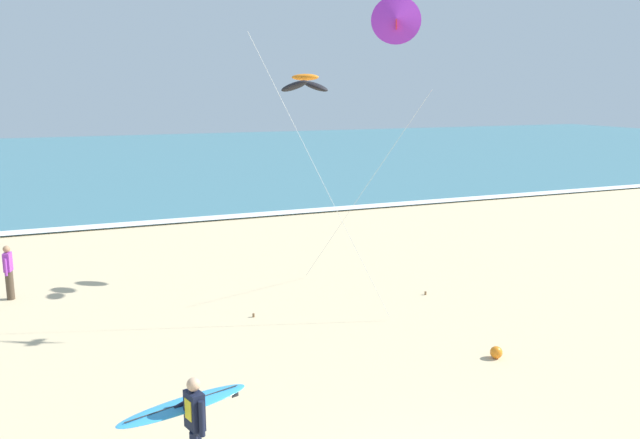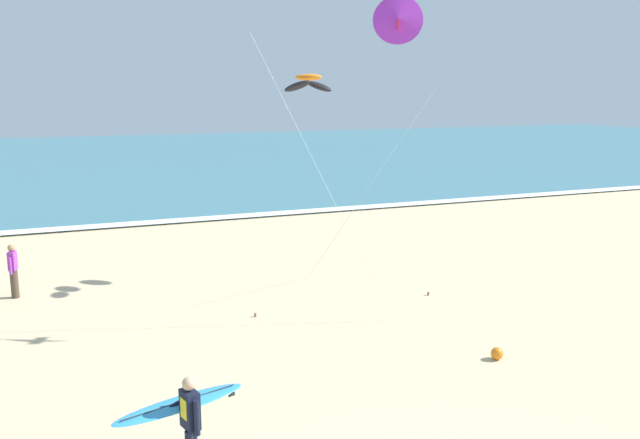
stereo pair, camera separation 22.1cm
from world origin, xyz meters
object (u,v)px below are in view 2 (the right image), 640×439
object	(u,v)px
beach_ball	(497,353)
bystander_purple_top	(13,271)
kite_delta_violet_mid	(397,20)
surfer_lead	(185,413)
kite_arc_amber_high	(309,84)

from	to	relation	value
beach_ball	bystander_purple_top	bearing A→B (deg)	139.26
kite_delta_violet_mid	bystander_purple_top	size ratio (longest dim) A/B	5.16
surfer_lead	beach_ball	world-z (taller)	surfer_lead
kite_delta_violet_mid	surfer_lead	bearing A→B (deg)	-141.13
kite_delta_violet_mid	kite_arc_amber_high	xyz separation A→B (m)	(-0.57, 4.48, -1.45)
surfer_lead	kite_arc_amber_high	distance (m)	12.15
kite_delta_violet_mid	bystander_purple_top	world-z (taller)	kite_delta_violet_mid
bystander_purple_top	beach_ball	distance (m)	13.59
kite_arc_amber_high	beach_ball	bearing A→B (deg)	-77.83
bystander_purple_top	beach_ball	bearing A→B (deg)	-40.74
kite_arc_amber_high	kite_delta_violet_mid	bearing A→B (deg)	-82.70
beach_ball	kite_arc_amber_high	bearing A→B (deg)	102.17
kite_delta_violet_mid	bystander_purple_top	xyz separation A→B (m)	(-9.23, 5.78, -6.75)
surfer_lead	kite_delta_violet_mid	distance (m)	10.31
bystander_purple_top	surfer_lead	bearing A→B (deg)	-74.40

